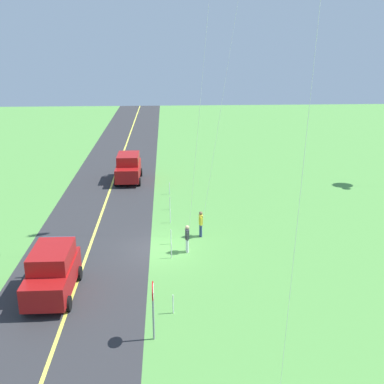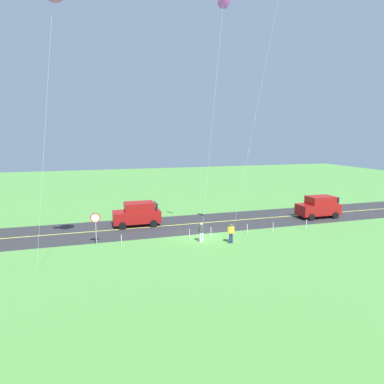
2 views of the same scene
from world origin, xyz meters
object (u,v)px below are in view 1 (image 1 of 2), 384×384
Objects in this scene: car_suv_foreground at (52,272)px; person_adult_near at (201,223)px; car_parked_west_far at (128,167)px; stop_sign at (153,299)px; person_adult_companion at (187,238)px.

car_suv_foreground is 2.75× the size of person_adult_near.
stop_sign reaches higher than car_parked_west_far.
car_suv_foreground is at bearing -82.31° from person_adult_companion.
car_suv_foreground is 1.72× the size of stop_sign.
stop_sign is at bearing -172.34° from person_adult_near.
stop_sign is 10.62m from person_adult_near.
stop_sign is at bearing 51.25° from car_suv_foreground.
stop_sign is at bearing -37.44° from person_adult_companion.
person_adult_near is at bearing 23.19° from car_parked_west_far.
car_suv_foreground reaches higher than person_adult_companion.
car_suv_foreground is at bearing 152.91° from person_adult_near.
car_suv_foreground is 1.00× the size of car_parked_west_far.
car_parked_west_far is at bearing 45.13° from person_adult_near.
car_suv_foreground and car_parked_west_far have the same top height.
car_suv_foreground reaches higher than person_adult_near.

